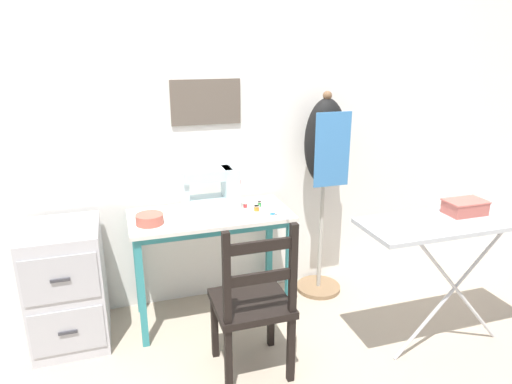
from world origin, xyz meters
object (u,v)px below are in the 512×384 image
object	(u,v)px
thread_spool_near_machine	(245,206)
storage_box	(465,207)
dress_form	(325,156)
thread_spool_mid_table	(257,208)
filing_cabinet	(67,286)
wooden_chair	(253,304)
ironing_board	(464,225)
sewing_machine	(213,190)
scissors	(277,215)
fabric_bowl	(150,219)
thread_spool_far_edge	(259,204)

from	to	relation	value
thread_spool_near_machine	storage_box	size ratio (longest dim) A/B	0.14
thread_spool_near_machine	dress_form	size ratio (longest dim) A/B	0.02
thread_spool_mid_table	filing_cabinet	distance (m)	1.22
thread_spool_near_machine	wooden_chair	xyz separation A→B (m)	(-0.15, -0.64, -0.32)
thread_spool_mid_table	dress_form	xyz separation A→B (m)	(0.53, 0.14, 0.27)
thread_spool_near_machine	ironing_board	bearing A→B (deg)	-38.02
sewing_machine	scissors	bearing A→B (deg)	-33.33
fabric_bowl	thread_spool_near_machine	distance (m)	0.62
fabric_bowl	thread_spool_mid_table	size ratio (longest dim) A/B	3.96
thread_spool_mid_table	thread_spool_far_edge	size ratio (longest dim) A/B	1.16
thread_spool_mid_table	filing_cabinet	bearing A→B (deg)	177.95
thread_spool_mid_table	filing_cabinet	xyz separation A→B (m)	(-1.16, 0.04, -0.37)
thread_spool_far_edge	dress_form	distance (m)	0.56
thread_spool_near_machine	thread_spool_mid_table	size ratio (longest dim) A/B	0.78
sewing_machine	ironing_board	distance (m)	1.47
sewing_machine	thread_spool_mid_table	distance (m)	0.30
sewing_machine	thread_spool_mid_table	xyz separation A→B (m)	(0.25, -0.11, -0.11)
filing_cabinet	wooden_chair	bearing A→B (deg)	-32.14
scissors	thread_spool_mid_table	distance (m)	0.15
sewing_machine	scissors	distance (m)	0.43
scissors	thread_spool_near_machine	size ratio (longest dim) A/B	4.32
storage_box	filing_cabinet	bearing A→B (deg)	161.93
thread_spool_near_machine	thread_spool_far_edge	size ratio (longest dim) A/B	0.91
fabric_bowl	wooden_chair	xyz separation A→B (m)	(0.46, -0.55, -0.33)
scissors	thread_spool_near_machine	xyz separation A→B (m)	(-0.15, 0.19, 0.01)
sewing_machine	dress_form	bearing A→B (deg)	1.70
storage_box	thread_spool_near_machine	bearing A→B (deg)	144.79
ironing_board	dress_form	bearing A→B (deg)	117.27
fabric_bowl	storage_box	bearing A→B (deg)	-21.23
sewing_machine	filing_cabinet	size ratio (longest dim) A/B	0.50
thread_spool_near_machine	dress_form	xyz separation A→B (m)	(0.58, 0.06, 0.27)
wooden_chair	ironing_board	world-z (taller)	wooden_chair
sewing_machine	ironing_board	bearing A→B (deg)	-34.35
thread_spool_far_edge	dress_form	size ratio (longest dim) A/B	0.02
scissors	thread_spool_near_machine	bearing A→B (deg)	127.75
wooden_chair	ironing_board	bearing A→B (deg)	-7.48
thread_spool_near_machine	ironing_board	size ratio (longest dim) A/B	0.03
scissors	dress_form	bearing A→B (deg)	30.46
scissors	dress_form	xyz separation A→B (m)	(0.43, 0.25, 0.29)
fabric_bowl	ironing_board	xyz separation A→B (m)	(1.63, -0.70, 0.03)
dress_form	ironing_board	size ratio (longest dim) A/B	1.22
thread_spool_near_machine	sewing_machine	bearing A→B (deg)	169.90
scissors	ironing_board	bearing A→B (deg)	-34.75
thread_spool_mid_table	wooden_chair	world-z (taller)	wooden_chair
thread_spool_far_edge	filing_cabinet	size ratio (longest dim) A/B	0.05
scissors	thread_spool_mid_table	bearing A→B (deg)	130.53
fabric_bowl	ironing_board	bearing A→B (deg)	-23.23
thread_spool_far_edge	storage_box	distance (m)	1.22
dress_form	sewing_machine	bearing A→B (deg)	-178.30
scissors	thread_spool_far_edge	bearing A→B (deg)	107.06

